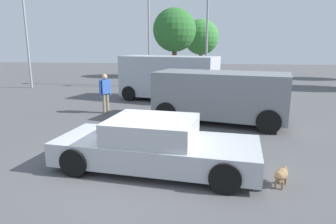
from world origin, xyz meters
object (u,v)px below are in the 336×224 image
(van_white, at_px, (169,77))
(sedan_foreground, at_px, (156,145))
(suv_dark, at_px, (220,95))
(light_post_near, at_px, (208,11))
(dog, at_px, (281,175))
(light_post_far, at_px, (25,21))
(light_post_mid, at_px, (149,15))
(pedestrian, at_px, (105,90))

(van_white, bearing_deg, sedan_foreground, -69.77)
(suv_dark, bearing_deg, light_post_near, -72.81)
(dog, distance_m, light_post_far, 18.84)
(van_white, distance_m, light_post_mid, 6.74)
(sedan_foreground, bearing_deg, light_post_near, 91.78)
(pedestrian, relative_size, light_post_far, 0.26)
(suv_dark, relative_size, light_post_mid, 0.71)
(suv_dark, distance_m, light_post_far, 14.75)
(sedan_foreground, distance_m, van_white, 8.89)
(dog, bearing_deg, light_post_near, -147.09)
(light_post_mid, xyz_separation_m, light_post_far, (-7.71, -2.10, -0.47))
(pedestrian, bearing_deg, light_post_far, 173.98)
(dog, relative_size, suv_dark, 0.12)
(van_white, distance_m, light_post_far, 10.77)
(suv_dark, relative_size, light_post_far, 0.80)
(suv_dark, bearing_deg, light_post_far, -18.20)
(light_post_mid, height_order, light_post_far, light_post_mid)
(pedestrian, bearing_deg, dog, -10.99)
(dog, distance_m, light_post_mid, 16.45)
(light_post_far, bearing_deg, suv_dark, -31.44)
(light_post_near, relative_size, light_post_mid, 1.02)
(light_post_far, bearing_deg, sedan_foreground, -48.56)
(van_white, xyz_separation_m, light_post_mid, (-2.09, 5.31, 3.59))
(van_white, bearing_deg, light_post_far, 176.78)
(dog, xyz_separation_m, light_post_near, (-1.66, 13.98, 4.64))
(sedan_foreground, distance_m, pedestrian, 6.27)
(light_post_near, distance_m, light_post_mid, 4.03)
(dog, height_order, light_post_far, light_post_far)
(dog, xyz_separation_m, suv_dark, (-1.05, 5.18, 0.76))
(pedestrian, xyz_separation_m, light_post_far, (-7.51, 6.61, 3.36))
(sedan_foreground, bearing_deg, light_post_mid, 107.88)
(dog, height_order, light_post_near, light_post_near)
(van_white, height_order, suv_dark, van_white)
(light_post_far, bearing_deg, light_post_mid, 15.26)
(dog, distance_m, pedestrian, 8.43)
(sedan_foreground, relative_size, pedestrian, 2.92)
(suv_dark, xyz_separation_m, light_post_mid, (-4.56, 9.60, 3.79))
(pedestrian, bearing_deg, light_post_mid, 124.03)
(light_post_far, bearing_deg, light_post_near, 6.33)
(light_post_near, bearing_deg, van_white, -112.42)
(light_post_near, distance_m, light_post_far, 11.74)
(van_white, bearing_deg, light_post_near, 82.49)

